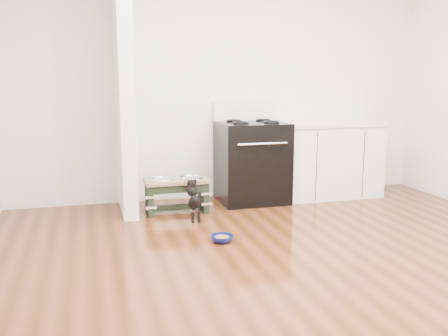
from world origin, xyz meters
TOP-DOWN VIEW (x-y plane):
  - ground at (0.00, 0.00)m, footprint 5.00×5.00m
  - room_shell at (0.00, 0.00)m, footprint 5.00×5.00m
  - partition_wall at (-1.18, 2.10)m, footprint 0.15×0.80m
  - oven_range at (0.25, 2.16)m, footprint 0.76×0.69m
  - cabinet_run at (1.23, 2.18)m, footprint 1.24×0.64m
  - dog_feeder at (-0.68, 1.91)m, footprint 0.67×0.36m
  - puppy at (-0.56, 1.60)m, footprint 0.12×0.34m
  - floor_bowl at (-0.47, 0.84)m, footprint 0.24×0.24m

SIDE VIEW (x-z plane):
  - ground at x=0.00m, z-range 0.00..0.00m
  - floor_bowl at x=-0.47m, z-range 0.00..0.06m
  - puppy at x=-0.56m, z-range 0.02..0.43m
  - dog_feeder at x=-0.68m, z-range 0.07..0.45m
  - cabinet_run at x=1.23m, z-range 0.00..0.91m
  - oven_range at x=0.25m, z-range -0.09..1.05m
  - partition_wall at x=-1.18m, z-range 0.00..2.70m
  - room_shell at x=0.00m, z-range -0.88..4.12m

